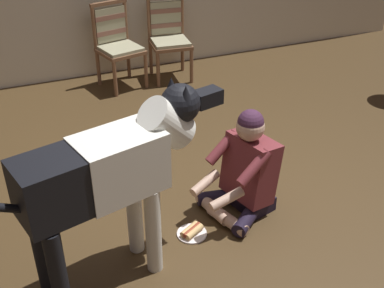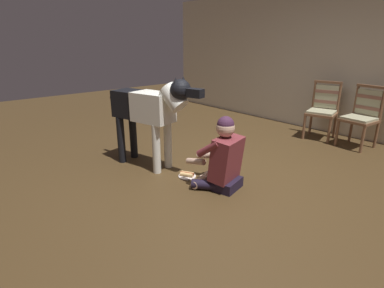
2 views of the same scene
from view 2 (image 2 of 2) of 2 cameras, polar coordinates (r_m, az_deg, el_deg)
ground_plane at (r=3.85m, az=5.30°, el=-6.65°), size 15.25×15.25×0.00m
back_wall at (r=6.14m, az=26.84°, el=13.59°), size 8.81×0.10×2.60m
dining_chair_left_of_pair at (r=5.84m, az=23.30°, el=6.34°), size 0.55×0.55×0.98m
dining_chair_right_of_pair at (r=5.60m, az=29.27°, el=4.99°), size 0.51×0.51×0.98m
person_sitting_on_floor at (r=3.53m, az=5.71°, el=-2.81°), size 0.68×0.58×0.86m
large_dog at (r=4.03m, az=-7.95°, el=6.41°), size 1.52×0.55×1.25m
hot_dog_on_plate at (r=3.91m, az=-0.91°, el=-5.75°), size 0.22×0.22×0.06m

